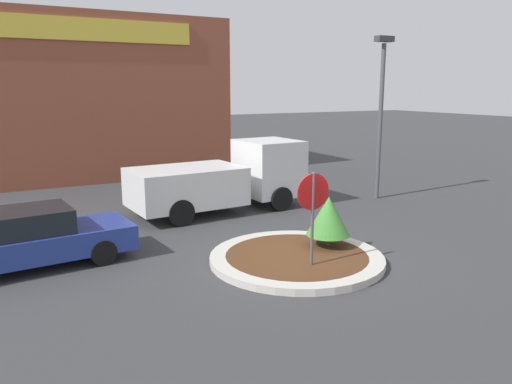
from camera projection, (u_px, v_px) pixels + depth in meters
ground_plane at (296, 261)px, 11.92m from camera, size 120.00×120.00×0.00m
traffic_island at (297, 258)px, 11.90m from camera, size 4.15×4.15×0.17m
stop_sign at (313, 203)px, 10.93m from camera, size 0.82×0.07×2.27m
island_shrub at (329, 216)px, 12.39m from camera, size 1.10×1.10×1.27m
utility_truck at (225, 178)px, 16.66m from camera, size 5.96×2.56×2.28m
storefront_building at (72, 98)px, 23.05m from camera, size 13.38×6.07×7.18m
parked_sedan_blue at (30, 238)px, 11.42m from camera, size 4.57×2.10×1.38m
light_pole at (381, 105)px, 18.04m from camera, size 0.70×0.30×5.86m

